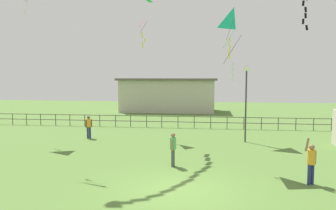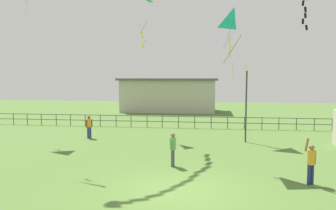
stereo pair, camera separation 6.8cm
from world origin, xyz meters
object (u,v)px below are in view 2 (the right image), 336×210
(kite_0, at_px, (234,20))
(kite_5, at_px, (241,36))
(person_1, at_px, (89,125))
(person_3, at_px, (311,161))
(kite_3, at_px, (147,23))
(person_0, at_px, (173,147))
(lamppost, at_px, (247,87))

(kite_0, distance_m, kite_5, 6.31)
(person_1, bearing_deg, person_3, -33.37)
(person_3, bearing_deg, kite_3, 131.63)
(person_0, height_order, person_3, person_3)
(lamppost, height_order, person_0, lamppost)
(person_3, relative_size, kite_5, 0.68)
(lamppost, relative_size, person_3, 2.62)
(person_0, xyz_separation_m, kite_0, (3.09, 6.53, 6.69))
(kite_0, bearing_deg, person_1, -176.14)
(kite_3, distance_m, kite_5, 8.92)
(person_1, distance_m, kite_3, 7.82)
(person_3, distance_m, kite_0, 10.92)
(lamppost, distance_m, kite_5, 6.09)
(kite_5, bearing_deg, person_0, -171.22)
(person_1, xyz_separation_m, kite_5, (9.20, -5.44, 4.99))
(kite_3, bearing_deg, lamppost, -10.98)
(person_1, relative_size, person_3, 0.83)
(kite_0, height_order, kite_3, kite_0)
(person_1, bearing_deg, kite_0, 3.86)
(person_0, distance_m, kite_3, 10.21)
(kite_3, bearing_deg, person_0, -70.48)
(person_3, height_order, kite_5, kite_5)
(kite_0, bearing_deg, kite_5, -91.13)
(person_3, bearing_deg, person_0, 161.81)
(person_3, relative_size, kite_3, 0.84)
(kite_0, xyz_separation_m, kite_3, (-5.65, 0.69, 0.06))
(person_1, distance_m, person_3, 13.98)
(lamppost, height_order, person_1, lamppost)
(kite_3, bearing_deg, kite_0, -6.99)
(lamppost, distance_m, person_1, 10.43)
(lamppost, relative_size, person_1, 3.17)
(person_1, relative_size, kite_0, 0.48)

